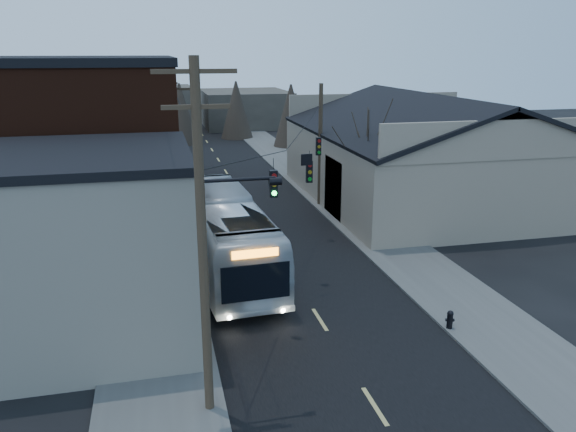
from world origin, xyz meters
The scene contains 14 objects.
road_surface centered at (0.00, 30.00, 0.01)m, with size 9.00×110.00×0.02m, color black.
sidewalk_left centered at (-6.50, 30.00, 0.06)m, with size 4.00×110.00×0.12m, color #474744.
sidewalk_right centered at (6.50, 30.00, 0.06)m, with size 4.00×110.00×0.12m, color #474744.
building_clapboard centered at (-9.00, 9.00, 3.50)m, with size 8.00×8.00×7.00m, color gray.
building_brick centered at (-10.00, 20.00, 5.00)m, with size 10.00×12.00×10.00m, color black.
building_left_far centered at (-9.50, 36.00, 3.50)m, with size 9.00×14.00×7.00m, color #37322C.
warehouse centered at (13.00, 25.00, 2.70)m, with size 16.16×20.60×7.73m.
building_far_left centered at (-6.00, 65.00, 3.00)m, with size 10.00×12.00×6.00m, color #37322C.
building_far_right centered at (7.00, 70.00, 2.50)m, with size 12.00×14.00×5.00m, color #37322C.
bare_tree centered at (6.50, 20.00, 3.60)m, with size 0.40×0.40×7.20m, color black.
utility_lines centered at (-3.11, 24.14, 4.95)m, with size 11.24×45.28×10.50m.
bus centered at (-3.00, 14.62, 1.88)m, with size 3.17×13.53×3.77m, color silver.
parked_car centered at (-4.30, 28.65, 0.62)m, with size 1.31×3.77×1.24m, color #ACAFB4.
fire_hydrant centered at (4.70, 5.93, 0.52)m, with size 0.36×0.25×0.74m.
Camera 1 is at (-6.10, -11.98, 10.62)m, focal length 35.00 mm.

